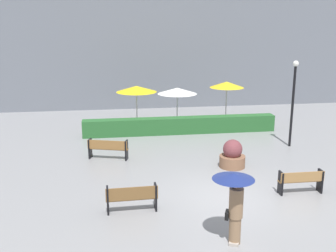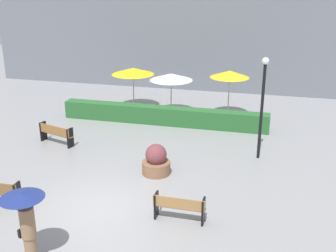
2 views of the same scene
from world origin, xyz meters
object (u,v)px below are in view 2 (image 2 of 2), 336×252
lamp_post (263,99)px  patio_umbrella_yellow_far (230,74)px  planter_pot (156,161)px  patio_umbrella_yellow (133,71)px  patio_umbrella_white (171,77)px  bench_near_right (179,206)px  bench_far_left (56,133)px  pedestrian_with_umbrella (25,215)px

lamp_post → patio_umbrella_yellow_far: bearing=110.2°
planter_pot → patio_umbrella_yellow: size_ratio=0.50×
planter_pot → patio_umbrella_white: patio_umbrella_white is taller
bench_near_right → bench_far_left: bearing=144.8°
patio_umbrella_white → patio_umbrella_yellow: bearing=166.9°
pedestrian_with_umbrella → patio_umbrella_yellow_far: patio_umbrella_yellow_far is taller
pedestrian_with_umbrella → patio_umbrella_yellow: 13.42m
lamp_post → patio_umbrella_white: bearing=136.5°
bench_near_right → patio_umbrella_yellow_far: 10.47m
planter_pot → patio_umbrella_white: 7.28m
planter_pot → bench_near_right: bearing=-62.2°
planter_pot → bench_far_left: bearing=161.1°
patio_umbrella_yellow → patio_umbrella_yellow_far: (5.31, -0.20, 0.17)m
patio_umbrella_yellow → patio_umbrella_white: (2.30, -0.53, -0.07)m
patio_umbrella_yellow → lamp_post: bearing=-35.7°
patio_umbrella_yellow → bench_far_left: bearing=-106.3°
pedestrian_with_umbrella → lamp_post: size_ratio=0.48×
lamp_post → patio_umbrella_yellow_far: (-1.80, 4.90, -0.17)m
patio_umbrella_yellow → patio_umbrella_yellow_far: 5.32m
bench_near_right → patio_umbrella_yellow: (-4.99, 10.50, 1.70)m
patio_umbrella_white → patio_umbrella_yellow_far: size_ratio=0.90×
bench_far_left → patio_umbrella_yellow_far: 9.15m
bench_far_left → patio_umbrella_yellow: (1.70, 5.79, 1.67)m
bench_near_right → lamp_post: size_ratio=0.38×
bench_near_right → patio_umbrella_yellow: patio_umbrella_yellow is taller
planter_pot → patio_umbrella_white: bearing=99.2°
bench_near_right → planter_pot: size_ratio=1.35×
bench_near_right → planter_pot: (-1.56, 2.96, 0.01)m
bench_near_right → bench_far_left: (-6.69, 4.71, 0.03)m
bench_far_left → pedestrian_with_umbrella: bearing=-66.0°
lamp_post → planter_pot: bearing=-146.5°
bench_far_left → lamp_post: bearing=4.4°
patio_umbrella_yellow → patio_umbrella_white: patio_umbrella_yellow is taller
bench_near_right → pedestrian_with_umbrella: size_ratio=0.79×
planter_pot → lamp_post: lamp_post is taller
bench_near_right → lamp_post: 6.15m
pedestrian_with_umbrella → bench_far_left: bearing=114.0°
pedestrian_with_umbrella → bench_near_right: bearing=39.8°
bench_far_left → planter_pot: planter_pot is taller
planter_pot → patio_umbrella_yellow_far: (1.88, 7.34, 1.86)m
patio_umbrella_yellow → planter_pot: bearing=-65.5°
patio_umbrella_yellow_far → bench_far_left: bearing=-141.5°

